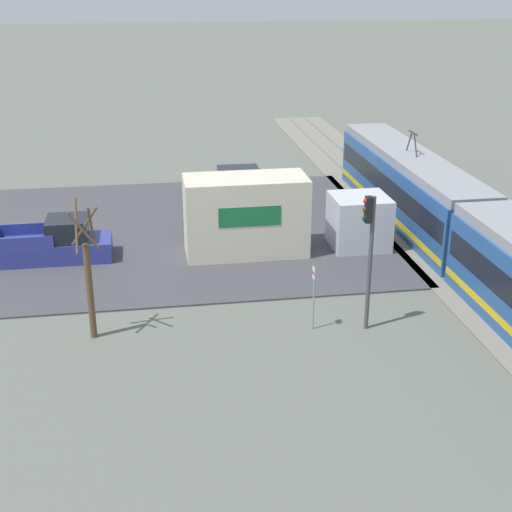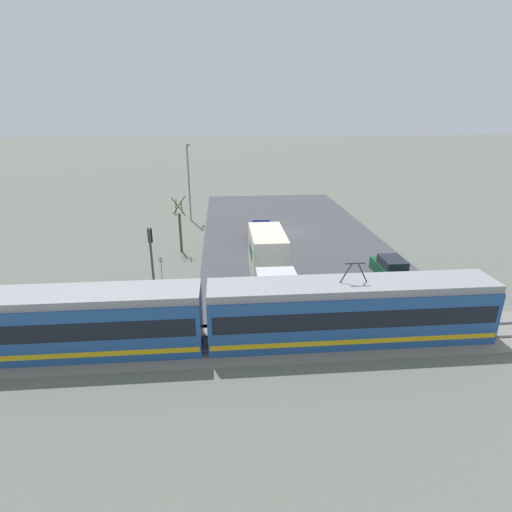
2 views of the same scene
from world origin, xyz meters
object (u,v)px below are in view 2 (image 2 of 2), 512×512
pickup_truck (263,234)px  box_truck (269,263)px  light_rail_tram (205,318)px  sedan_car_0 (392,269)px  street_lamp_near_crossing (189,178)px  no_parking_sign (162,269)px  street_tree (180,227)px  traffic_light_pole (152,255)px

pickup_truck → box_truck: bearing=86.7°
light_rail_tram → sedan_car_0: light_rail_tram is taller
street_lamp_near_crossing → no_parking_sign: bearing=87.7°
sedan_car_0 → street_lamp_near_crossing: bearing=131.6°
sedan_car_0 → street_tree: (16.85, -7.62, 1.62)m
sedan_car_0 → street_lamp_near_crossing: (16.72, -18.86, 4.28)m
light_rail_tram → traffic_light_pole: bearing=-58.6°
box_truck → traffic_light_pole: size_ratio=1.87×
traffic_light_pole → street_lamp_near_crossing: bearing=-92.8°
pickup_truck → street_lamp_near_crossing: size_ratio=0.61×
street_tree → no_parking_sign: 8.10m
box_truck → traffic_light_pole: traffic_light_pole is taller
box_truck → street_tree: 10.79m
traffic_light_pole → sedan_car_0: bearing=-172.6°
light_rail_tram → street_tree: street_tree is taller
sedan_car_0 → traffic_light_pole: traffic_light_pole is taller
box_truck → sedan_car_0: bearing=-177.8°
box_truck → traffic_light_pole: (8.14, 1.95, 1.57)m
traffic_light_pole → street_lamp_near_crossing: size_ratio=0.59×
box_truck → no_parking_sign: (7.89, 0.03, -0.26)m
sedan_car_0 → traffic_light_pole: 18.10m
street_tree → no_parking_sign: (0.66, 8.03, -0.84)m
light_rail_tram → box_truck: (-4.48, -7.93, -0.01)m
box_truck → pickup_truck: bearing=-93.3°
light_rail_tram → traffic_light_pole: (3.65, -5.99, 1.56)m
sedan_car_0 → street_lamp_near_crossing: 25.57m
light_rail_tram → pickup_truck: (-5.06, -18.03, -0.97)m
sedan_car_0 → traffic_light_pole: size_ratio=0.89×
light_rail_tram → street_tree: bearing=-80.2°
sedan_car_0 → traffic_light_pole: bearing=-172.6°
sedan_car_0 → box_truck: bearing=-177.8°
box_truck → street_tree: bearing=-47.9°
light_rail_tram → traffic_light_pole: traffic_light_pole is taller
box_truck → sedan_car_0: 9.69m
sedan_car_0 → pickup_truck: bearing=132.9°
sedan_car_0 → no_parking_sign: size_ratio=1.85×
box_truck → no_parking_sign: size_ratio=3.86×
pickup_truck → traffic_light_pole: traffic_light_pole is taller
pickup_truck → no_parking_sign: 13.21m
box_truck → street_lamp_near_crossing: street_lamp_near_crossing is taller
street_tree → traffic_light_pole: bearing=84.8°
traffic_light_pole → no_parking_sign: size_ratio=2.07×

